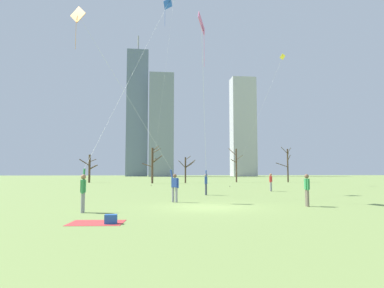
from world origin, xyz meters
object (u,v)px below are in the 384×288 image
object	(u,v)px
bystander_watching_nearby	(307,188)
bare_tree_right_of_center	(90,168)
kite_flyer_midfield_center_orange	(154,149)
distant_kite_low_near_trees_teal	(174,0)
kite_flyer_foreground_right_blue	(108,136)
bystander_strolling_midfield	(271,181)
bare_tree_leftmost	(287,164)
kite_flyer_midfield_right_pink	(205,149)
picnic_spot	(105,221)
bare_tree_center	(153,164)
bare_tree_far_right_edge	(236,164)
distant_kite_high_overhead_yellow	(274,78)
bare_tree_left_of_center	(186,168)

from	to	relation	value
bystander_watching_nearby	bare_tree_right_of_center	size ratio (longest dim) A/B	0.34
kite_flyer_midfield_center_orange	distant_kite_low_near_trees_teal	world-z (taller)	distant_kite_low_near_trees_teal
kite_flyer_midfield_center_orange	kite_flyer_foreground_right_blue	xyz separation A→B (m)	(-2.34, -2.73, 0.45)
kite_flyer_midfield_center_orange	bystander_strolling_midfield	size ratio (longest dim) A/B	7.61
bystander_strolling_midfield	bare_tree_leftmost	distance (m)	31.41
kite_flyer_midfield_right_pink	kite_flyer_midfield_center_orange	distance (m)	5.72
picnic_spot	bare_tree_center	world-z (taller)	bare_tree_center
distant_kite_low_near_trees_teal	bare_tree_far_right_edge	distance (m)	28.71
distant_kite_high_overhead_yellow	bare_tree_right_of_center	xyz separation A→B (m)	(-24.43, 22.24, -10.27)
distant_kite_high_overhead_yellow	distant_kite_low_near_trees_teal	bearing A→B (deg)	135.48
kite_flyer_foreground_right_blue	bare_tree_left_of_center	xyz separation A→B (m)	(8.14, 39.36, -1.15)
distant_kite_low_near_trees_teal	bare_tree_left_of_center	distance (m)	25.94
bare_tree_center	bare_tree_right_of_center	bearing A→B (deg)	154.95
kite_flyer_midfield_center_orange	bystander_strolling_midfield	xyz separation A→B (m)	(10.76, 10.26, -2.17)
bare_tree_leftmost	kite_flyer_midfield_center_orange	bearing A→B (deg)	-121.88
bare_tree_left_of_center	bare_tree_far_right_edge	bearing A→B (deg)	18.93
bystander_watching_nearby	picnic_spot	xyz separation A→B (m)	(-9.35, -4.74, -0.81)
kite_flyer_midfield_center_orange	kite_flyer_midfield_right_pink	bearing A→B (deg)	49.04
distant_kite_high_overhead_yellow	bare_tree_left_of_center	distance (m)	22.77
bystander_strolling_midfield	bare_tree_left_of_center	bearing A→B (deg)	100.63
kite_flyer_foreground_right_blue	distant_kite_low_near_trees_teal	distance (m)	39.97
kite_flyer_foreground_right_blue	picnic_spot	world-z (taller)	kite_flyer_foreground_right_blue
kite_flyer_midfield_right_pink	kite_flyer_midfield_center_orange	world-z (taller)	kite_flyer_midfield_center_orange
bystander_strolling_midfield	bare_tree_right_of_center	xyz separation A→B (m)	(-20.96, 30.20, 1.62)
kite_flyer_midfield_center_orange	distant_kite_low_near_trees_teal	xyz separation A→B (m)	(3.16, 29.10, 23.99)
kite_flyer_midfield_center_orange	distant_kite_high_overhead_yellow	distance (m)	25.08
bystander_strolling_midfield	distant_kite_low_near_trees_teal	bearing A→B (deg)	111.96
bystander_strolling_midfield	picnic_spot	size ratio (longest dim) A/B	0.84
bystander_watching_nearby	bare_tree_leftmost	xyz separation A→B (m)	(16.40, 42.32, 2.31)
bystander_strolling_midfield	bare_tree_left_of_center	xyz separation A→B (m)	(-4.95, 26.37, 1.47)
kite_flyer_foreground_right_blue	bare_tree_far_right_edge	bearing A→B (deg)	67.78
bare_tree_leftmost	bare_tree_right_of_center	bearing A→B (deg)	176.95
kite_flyer_midfield_right_pink	kite_flyer_midfield_center_orange	xyz separation A→B (m)	(-3.74, -4.31, -0.36)
bystander_strolling_midfield	bare_tree_far_right_edge	world-z (taller)	bare_tree_far_right_edge
kite_flyer_midfield_right_pink	bare_tree_left_of_center	size ratio (longest dim) A/B	2.66
bare_tree_left_of_center	kite_flyer_foreground_right_blue	bearing A→B (deg)	-101.69
bystander_strolling_midfield	bare_tree_far_right_edge	bearing A→B (deg)	81.76
kite_flyer_midfield_center_orange	bystander_strolling_midfield	world-z (taller)	kite_flyer_midfield_center_orange
kite_flyer_midfield_right_pink	bare_tree_leftmost	distance (m)	39.87
kite_flyer_midfield_right_pink	bare_tree_far_right_edge	distance (m)	37.24
bare_tree_center	bare_tree_right_of_center	world-z (taller)	bare_tree_center
picnic_spot	bare_tree_right_of_center	size ratio (longest dim) A/B	0.41
bare_tree_center	bare_tree_leftmost	size ratio (longest dim) A/B	0.96
kite_flyer_midfield_center_orange	picnic_spot	bearing A→B (deg)	-101.62
kite_flyer_midfield_right_pink	bare_tree_right_of_center	world-z (taller)	kite_flyer_midfield_right_pink
kite_flyer_midfield_right_pink	bare_tree_left_of_center	bearing A→B (deg)	86.34
bare_tree_center	kite_flyer_midfield_center_orange	bearing A→B (deg)	-90.59
kite_flyer_foreground_right_blue	distant_kite_high_overhead_yellow	bearing A→B (deg)	51.67
kite_flyer_midfield_right_pink	kite_flyer_foreground_right_blue	size ratio (longest dim) A/B	0.69
kite_flyer_midfield_right_pink	bare_tree_far_right_edge	bearing A→B (deg)	72.35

